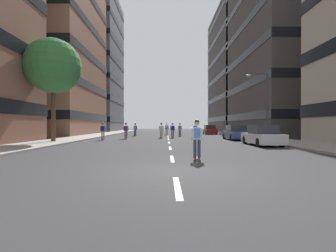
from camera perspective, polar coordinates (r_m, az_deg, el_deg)
The scene contains 22 objects.
ground_plane at distance 31.06m, azimuth 0.01°, elevation -2.57°, with size 138.31×138.31×0.00m, color #333335.
sidewalk_left at distance 35.29m, azimuth -16.48°, elevation -2.12°, with size 3.65×63.39×0.14m, color #9E9991.
sidewalk_right at distance 35.45m, azimuth 16.33°, elevation -2.11°, with size 3.65×63.39×0.14m, color #9E9991.
lane_markings at distance 31.00m, azimuth 0.01°, elevation -2.57°, with size 0.16×52.20×0.01m.
building_left_mid at distance 45.37m, azimuth -28.61°, elevation 19.17°, with size 17.43×17.83×32.34m.
building_left_far at distance 63.09m, azimuth -19.73°, elevation 13.55°, with size 17.43×16.51×31.90m.
building_right_mid at distance 45.71m, azimuth 28.24°, elevation 19.37°, with size 17.43×20.96×32.86m.
building_right_far at distance 62.95m, azimuth 19.19°, elevation 12.21°, with size 17.43×22.12×28.96m.
parked_car_near at distance 19.45m, azimuth 21.36°, elevation -2.23°, with size 1.82×4.40×1.52m.
parked_car_mid at distance 40.49m, azimuth 9.79°, elevation -0.92°, with size 1.82×4.40×1.52m.
parked_car_far at distance 25.98m, azimuth 15.67°, elevation -1.59°, with size 1.82×4.40×1.52m.
street_tree_near at distance 23.54m, azimuth -25.49°, elevation 12.63°, with size 4.68×4.68×8.81m.
streetlamp_right at distance 25.54m, azimuth 21.54°, elevation 6.09°, with size 2.13×0.30×6.50m.
skater_0 at distance 10.72m, azimuth 6.87°, elevation -2.56°, with size 0.54×0.91×1.78m.
skater_1 at distance 36.50m, azimuth -0.31°, elevation -0.55°, with size 0.57×0.92×1.78m.
skater_2 at distance 32.77m, azimuth 2.82°, elevation -0.64°, with size 0.56×0.92×1.78m.
skater_3 at distance 25.22m, azimuth -15.14°, elevation -0.93°, with size 0.55×0.92×1.78m.
skater_4 at distance 29.83m, azimuth 6.50°, elevation -0.79°, with size 0.56×0.92×1.78m.
skater_5 at distance 27.90m, azimuth -1.61°, elevation -0.81°, with size 0.55×0.91×1.78m.
skater_6 at distance 33.87m, azimuth -7.78°, elevation -0.62°, with size 0.57×0.92×1.78m.
skater_7 at distance 26.75m, azimuth -9.92°, elevation -0.86°, with size 0.54×0.91×1.78m.
skater_8 at distance 28.59m, azimuth 1.10°, elevation -0.78°, with size 0.54×0.91×1.78m.
Camera 1 is at (-0.29, -7.96, 1.55)m, focal length 25.80 mm.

